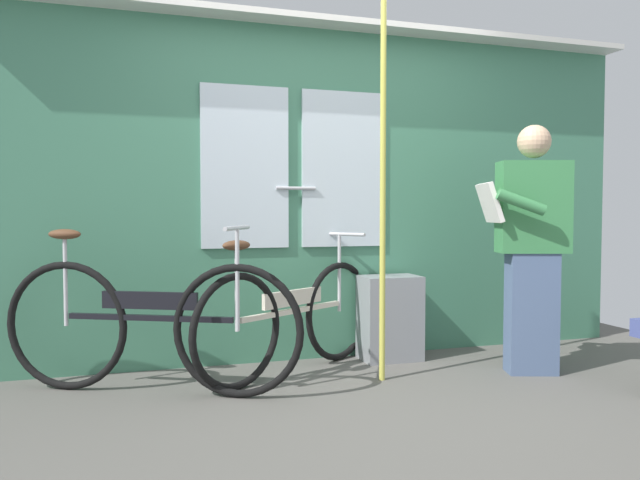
# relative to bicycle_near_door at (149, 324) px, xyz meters

# --- Properties ---
(ground_plane) EXTENTS (5.87, 4.25, 0.04)m
(ground_plane) POSITION_rel_bicycle_near_door_xyz_m (1.20, -0.76, -0.42)
(ground_plane) COLOR #56544F
(train_door_wall) EXTENTS (4.87, 0.28, 2.37)m
(train_door_wall) POSITION_rel_bicycle_near_door_xyz_m (1.20, 0.56, 0.83)
(train_door_wall) COLOR #427F60
(train_door_wall) RESTS_ON ground_plane
(bicycle_near_door) EXTENTS (1.63, 0.84, 0.97)m
(bicycle_near_door) POSITION_rel_bicycle_near_door_xyz_m (0.00, 0.00, 0.00)
(bicycle_near_door) COLOR black
(bicycle_near_door) RESTS_ON ground_plane
(bicycle_leaning_behind) EXTENTS (1.42, 0.92, 0.90)m
(bicycle_leaning_behind) POSITION_rel_bicycle_near_door_xyz_m (0.89, 0.18, -0.03)
(bicycle_leaning_behind) COLOR black
(bicycle_leaning_behind) RESTS_ON ground_plane
(passenger_reading_newspaper) EXTENTS (0.61, 0.54, 1.60)m
(passenger_reading_newspaper) POSITION_rel_bicycle_near_door_xyz_m (2.37, -0.26, 0.44)
(passenger_reading_newspaper) COLOR slate
(passenger_reading_newspaper) RESTS_ON ground_plane
(trash_bin_by_wall) EXTENTS (0.41, 0.28, 0.59)m
(trash_bin_by_wall) POSITION_rel_bicycle_near_door_xyz_m (1.65, 0.34, -0.10)
(trash_bin_by_wall) COLOR gray
(trash_bin_by_wall) RESTS_ON ground_plane
(handrail_pole) EXTENTS (0.04, 0.04, 2.33)m
(handrail_pole) POSITION_rel_bicycle_near_door_xyz_m (1.39, -0.13, 0.76)
(handrail_pole) COLOR #C6C14C
(handrail_pole) RESTS_ON ground_plane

